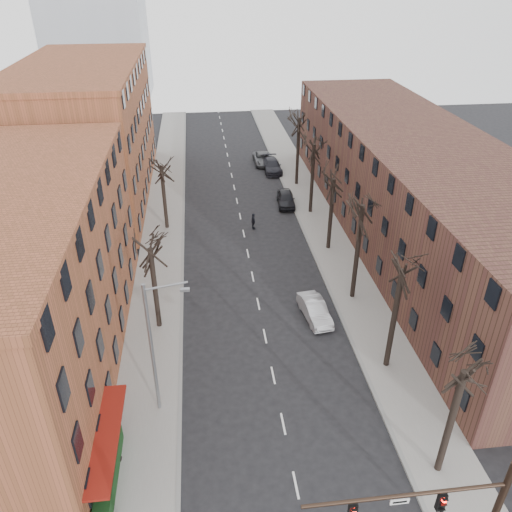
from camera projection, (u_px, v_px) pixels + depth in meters
name	position (u px, v px, depth m)	size (l,w,h in m)	color
sidewalk_left	(164.00, 224.00, 51.37)	(4.00, 90.00, 0.15)	gray
sidewalk_right	(316.00, 216.00, 52.98)	(4.00, 90.00, 0.15)	gray
building_left_near	(9.00, 290.00, 30.42)	(12.00, 26.00, 12.00)	brown
building_left_far	(88.00, 135.00, 54.77)	(12.00, 28.00, 14.00)	brown
building_right	(414.00, 187.00, 47.02)	(12.00, 50.00, 10.00)	#4E3024
awning_left	(114.00, 470.00, 26.41)	(1.20, 7.00, 0.15)	maroon
hedge	(108.00, 479.00, 25.21)	(0.80, 6.00, 1.00)	#133715
tree_right_a	(437.00, 470.00, 26.41)	(5.20, 5.20, 10.00)	black
tree_right_b	(386.00, 366.00, 33.27)	(5.20, 5.20, 10.80)	black
tree_right_c	(352.00, 297.00, 40.12)	(5.20, 5.20, 11.60)	black
tree_right_d	(328.00, 249.00, 46.98)	(5.20, 5.20, 10.00)	black
tree_right_e	(310.00, 213.00, 53.84)	(5.20, 5.20, 10.80)	black
tree_right_f	(296.00, 185.00, 60.69)	(5.20, 5.20, 11.60)	black
tree_left_a	(160.00, 327.00, 36.87)	(5.20, 5.20, 9.50)	black
tree_left_b	(167.00, 228.00, 50.59)	(5.20, 5.20, 9.50)	black
streetlight	(154.00, 344.00, 27.54)	(2.45, 0.22, 9.03)	slate
silver_sedan	(315.00, 310.00, 37.45)	(1.52, 4.35, 1.43)	#A7A9AE
parked_car_near	(286.00, 199.00, 55.14)	(1.83, 4.55, 1.55)	black
parked_car_mid	(272.00, 166.00, 64.19)	(2.16, 5.32, 1.54)	black
parked_car_far	(263.00, 159.00, 66.69)	(2.32, 5.03, 1.40)	#515358
pedestrian_b	(111.00, 449.00, 26.26)	(0.92, 0.72, 1.90)	black
pedestrian_crossing	(253.00, 221.00, 50.11)	(0.99, 0.41, 1.69)	black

